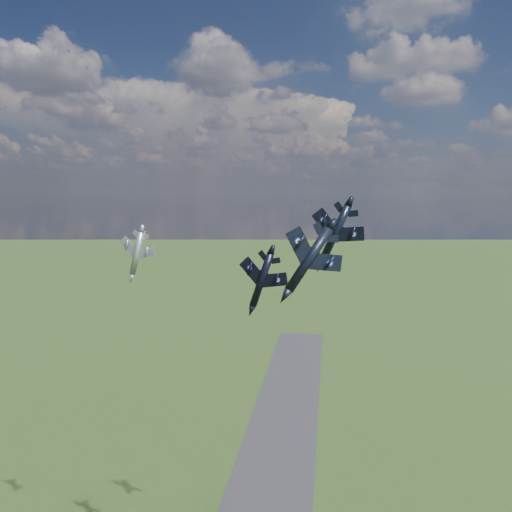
% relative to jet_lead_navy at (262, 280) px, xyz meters
% --- Properties ---
extents(jet_lead_navy, '(13.65, 16.52, 6.29)m').
position_rel_jet_lead_navy_xyz_m(jet_lead_navy, '(0.00, 0.00, 0.00)').
color(jet_lead_navy, black).
extents(jet_right_navy, '(15.12, 17.67, 8.56)m').
position_rel_jet_lead_navy_xyz_m(jet_right_navy, '(9.40, -17.28, 6.34)').
color(jet_right_navy, black).
extents(jet_high_navy, '(14.93, 18.32, 7.83)m').
position_rel_jet_lead_navy_xyz_m(jet_high_navy, '(13.41, 7.78, 8.17)').
color(jet_high_navy, black).
extents(jet_left_silver, '(11.69, 14.21, 4.95)m').
position_rel_jet_lead_navy_xyz_m(jet_left_silver, '(-26.45, 5.66, 3.81)').
color(jet_left_silver, '#9899A2').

